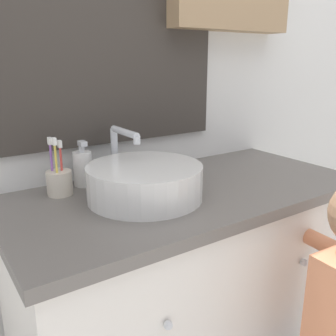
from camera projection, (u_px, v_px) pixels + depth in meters
wall_back at (143, 39)px, 1.35m from camera, size 3.20×0.18×2.50m
vanity_counter at (187, 294)px, 1.34m from camera, size 1.19×0.57×0.81m
sink_basin at (144, 181)px, 1.13m from camera, size 0.35×0.40×0.20m
toothbrush_holder at (59, 181)px, 1.16m from camera, size 0.08×0.08×0.18m
soap_dispenser at (83, 168)px, 1.24m from camera, size 0.06×0.06×0.15m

